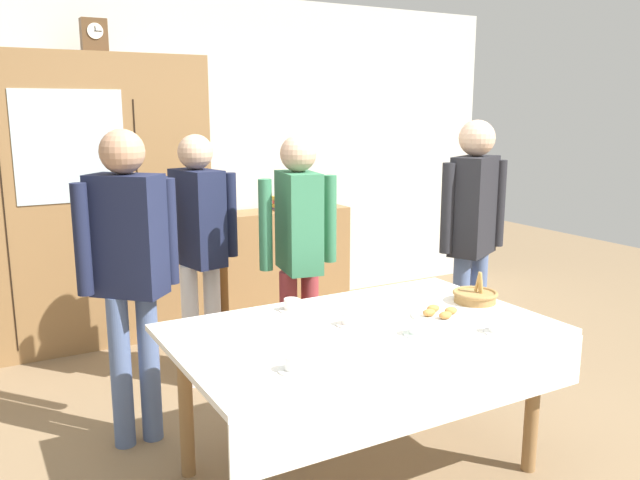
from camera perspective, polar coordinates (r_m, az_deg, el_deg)
The scene contains 21 objects.
ground_plane at distance 3.57m, azimuth 1.66°, elevation -18.31°, with size 12.00×12.00×0.00m, color #846B4C.
back_wall at distance 5.55m, azimuth -12.63°, elevation 6.88°, with size 6.40×0.10×2.70m, color silver.
dining_table at distance 3.10m, azimuth 4.02°, elevation -9.49°, with size 1.78×1.08×0.76m.
wall_cabinet at distance 5.10m, azimuth -21.23°, elevation 2.96°, with size 2.04×0.46×2.17m.
mantel_clock at distance 5.12m, azimuth -19.33°, elevation 16.66°, with size 0.18×0.11×0.24m.
bookshelf_low at distance 5.78m, azimuth -3.27°, elevation -1.73°, with size 1.19×0.35×0.90m.
book_stack at distance 5.68m, azimuth -3.33°, elevation 3.26°, with size 0.15×0.21×0.12m.
tea_cup_far_left at distance 2.59m, azimuth -2.28°, elevation -10.95°, with size 0.13×0.13×0.06m.
tea_cup_mid_left at distance 3.33m, azimuth -2.53°, elevation -5.77°, with size 0.13×0.13×0.06m.
tea_cup_back_edge at distance 3.01m, azimuth 8.60°, elevation -7.79°, with size 0.13×0.13×0.06m.
tea_cup_front_edge at distance 3.12m, azimuth 15.43°, elevation -7.44°, with size 0.13×0.13×0.06m.
tea_cup_mid_right at distance 3.11m, azimuth 2.63°, elevation -7.05°, with size 0.13×0.13×0.06m.
bread_basket at distance 3.56m, azimuth 13.54°, elevation -4.81°, with size 0.24×0.24×0.16m.
pastry_plate at distance 3.28m, azimuth 10.53°, elevation -6.49°, with size 0.28×0.28×0.05m.
spoon_far_right at distance 3.51m, azimuth 5.93°, elevation -5.30°, with size 0.12×0.02×0.01m.
spoon_near_left at distance 2.62m, azimuth -6.32°, elevation -11.34°, with size 0.12×0.02×0.01m.
spoon_mid_left at distance 3.18m, azimuth -9.15°, elevation -7.22°, with size 0.12×0.02×0.01m.
person_by_cabinet at distance 4.29m, azimuth 13.35°, elevation 1.42°, with size 0.52×0.34×1.71m.
person_behind_table_left at distance 3.45m, azimuth -16.55°, elevation -1.52°, with size 0.52×0.39×1.68m.
person_beside_shelf at distance 4.14m, azimuth -10.68°, elevation 0.34°, with size 0.52×0.39×1.62m.
person_behind_table_right at distance 3.92m, azimuth -1.88°, elevation -0.09°, with size 0.52×0.39×1.62m.
Camera 1 is at (-1.61, -2.65, 1.78)m, focal length 36.24 mm.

